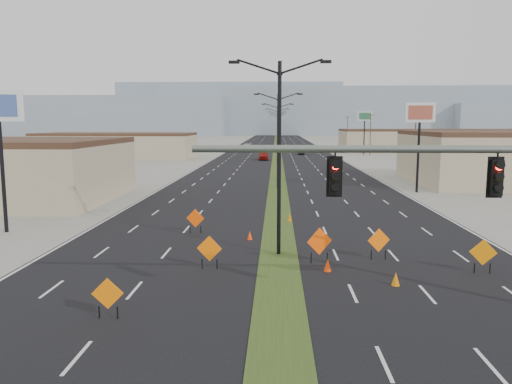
{
  "coord_description": "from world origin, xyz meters",
  "views": [
    {
      "loc": [
        -0.14,
        -13.7,
        6.9
      ],
      "look_at": [
        -1.24,
        13.04,
        3.2
      ],
      "focal_mm": 35.0,
      "sensor_mm": 36.0,
      "label": 1
    }
  ],
  "objects_px": {
    "streetlight_2": "(278,132)",
    "construction_sign_4": "(379,241)",
    "car_mid": "(301,152)",
    "construction_sign_3": "(319,242)",
    "cone_2": "(289,218)",
    "construction_sign_1": "(209,250)",
    "streetlight_6": "(277,127)",
    "car_left": "(264,156)",
    "construction_sign_2": "(195,219)",
    "construction_sign_5": "(483,254)",
    "pole_sign_east_far": "(365,119)",
    "streetlight_5": "(277,128)",
    "construction_sign_0": "(108,295)",
    "streetlight_3": "(277,130)",
    "streetlight_4": "(277,129)",
    "cone_3": "(250,235)",
    "cone_1": "(396,279)",
    "cone_0": "(328,265)",
    "car_far": "(247,147)",
    "pole_sign_east_near": "(420,120)",
    "streetlight_0": "(279,152)",
    "streetlight_1": "(278,137)"
  },
  "relations": [
    {
      "from": "streetlight_2",
      "to": "construction_sign_4",
      "type": "bearing_deg",
      "value": -84.89
    },
    {
      "from": "car_mid",
      "to": "construction_sign_3",
      "type": "xyz_separation_m",
      "value": [
        -3.35,
        -86.89,
        0.43
      ]
    },
    {
      "from": "cone_2",
      "to": "construction_sign_1",
      "type": "bearing_deg",
      "value": -109.19
    },
    {
      "from": "streetlight_2",
      "to": "car_mid",
      "type": "height_order",
      "value": "streetlight_2"
    },
    {
      "from": "streetlight_6",
      "to": "streetlight_2",
      "type": "bearing_deg",
      "value": -90.0
    },
    {
      "from": "car_left",
      "to": "construction_sign_2",
      "type": "xyz_separation_m",
      "value": [
        -2.63,
        -63.74,
        0.12
      ]
    },
    {
      "from": "car_mid",
      "to": "cone_2",
      "type": "distance_m",
      "value": 76.46
    },
    {
      "from": "cone_2",
      "to": "car_mid",
      "type": "bearing_deg",
      "value": 86.59
    },
    {
      "from": "construction_sign_5",
      "to": "construction_sign_1",
      "type": "bearing_deg",
      "value": -169.14
    },
    {
      "from": "cone_2",
      "to": "pole_sign_east_far",
      "type": "xyz_separation_m",
      "value": [
        18.35,
        76.73,
        7.46
      ]
    },
    {
      "from": "streetlight_5",
      "to": "construction_sign_2",
      "type": "xyz_separation_m",
      "value": [
        -5.23,
        -135.06,
        -4.51
      ]
    },
    {
      "from": "construction_sign_0",
      "to": "construction_sign_5",
      "type": "distance_m",
      "value": 16.6
    },
    {
      "from": "pole_sign_east_far",
      "to": "construction_sign_3",
      "type": "bearing_deg",
      "value": -84.0
    },
    {
      "from": "streetlight_3",
      "to": "construction_sign_3",
      "type": "bearing_deg",
      "value": -88.66
    },
    {
      "from": "construction_sign_3",
      "to": "streetlight_2",
      "type": "bearing_deg",
      "value": 67.79
    },
    {
      "from": "construction_sign_0",
      "to": "construction_sign_4",
      "type": "xyz_separation_m",
      "value": [
        11.16,
        8.25,
        0.07
      ]
    },
    {
      "from": "streetlight_4",
      "to": "cone_3",
      "type": "xyz_separation_m",
      "value": [
        -1.7,
        -108.69,
        -5.15
      ]
    },
    {
      "from": "streetlight_2",
      "to": "streetlight_4",
      "type": "height_order",
      "value": "same"
    },
    {
      "from": "streetlight_6",
      "to": "cone_1",
      "type": "height_order",
      "value": "streetlight_6"
    },
    {
      "from": "construction_sign_4",
      "to": "cone_0",
      "type": "distance_m",
      "value": 3.61
    },
    {
      "from": "streetlight_5",
      "to": "car_left",
      "type": "relative_size",
      "value": 2.15
    },
    {
      "from": "construction_sign_3",
      "to": "pole_sign_east_far",
      "type": "height_order",
      "value": "pole_sign_east_far"
    },
    {
      "from": "car_far",
      "to": "pole_sign_east_near",
      "type": "distance_m",
      "value": 81.82
    },
    {
      "from": "construction_sign_2",
      "to": "cone_1",
      "type": "height_order",
      "value": "construction_sign_2"
    },
    {
      "from": "pole_sign_east_near",
      "to": "construction_sign_5",
      "type": "bearing_deg",
      "value": -98.42
    },
    {
      "from": "cone_2",
      "to": "pole_sign_east_near",
      "type": "xyz_separation_m",
      "value": [
        13.2,
        15.71,
        6.96
      ]
    },
    {
      "from": "pole_sign_east_near",
      "to": "streetlight_0",
      "type": "bearing_deg",
      "value": -118.53
    },
    {
      "from": "streetlight_6",
      "to": "construction_sign_3",
      "type": "distance_m",
      "value": 169.68
    },
    {
      "from": "construction_sign_3",
      "to": "construction_sign_2",
      "type": "bearing_deg",
      "value": 113.61
    },
    {
      "from": "streetlight_4",
      "to": "streetlight_6",
      "type": "xyz_separation_m",
      "value": [
        0.0,
        56.0,
        0.0
      ]
    },
    {
      "from": "streetlight_6",
      "to": "construction_sign_1",
      "type": "xyz_separation_m",
      "value": [
        -3.29,
        -170.81,
        -4.46
      ]
    },
    {
      "from": "streetlight_3",
      "to": "cone_3",
      "type": "xyz_separation_m",
      "value": [
        -1.7,
        -80.69,
        -5.15
      ]
    },
    {
      "from": "streetlight_6",
      "to": "cone_1",
      "type": "bearing_deg",
      "value": -88.35
    },
    {
      "from": "streetlight_5",
      "to": "car_far",
      "type": "relative_size",
      "value": 1.76
    },
    {
      "from": "cone_0",
      "to": "pole_sign_east_near",
      "type": "distance_m",
      "value": 30.79
    },
    {
      "from": "construction_sign_2",
      "to": "cone_3",
      "type": "xyz_separation_m",
      "value": [
        3.52,
        -1.62,
        -0.64
      ]
    },
    {
      "from": "pole_sign_east_near",
      "to": "streetlight_5",
      "type": "bearing_deg",
      "value": 97.97
    },
    {
      "from": "cone_3",
      "to": "cone_2",
      "type": "bearing_deg",
      "value": 66.09
    },
    {
      "from": "streetlight_2",
      "to": "car_left",
      "type": "height_order",
      "value": "streetlight_2"
    },
    {
      "from": "streetlight_5",
      "to": "construction_sign_5",
      "type": "distance_m",
      "value": 143.36
    },
    {
      "from": "streetlight_5",
      "to": "construction_sign_4",
      "type": "distance_m",
      "value": 140.91
    },
    {
      "from": "streetlight_1",
      "to": "construction_sign_5",
      "type": "relative_size",
      "value": 6.17
    },
    {
      "from": "streetlight_3",
      "to": "streetlight_6",
      "type": "xyz_separation_m",
      "value": [
        0.0,
        84.0,
        0.0
      ]
    },
    {
      "from": "construction_sign_5",
      "to": "pole_sign_east_far",
      "type": "xyz_separation_m",
      "value": [
        9.76,
        88.67,
        6.79
      ]
    },
    {
      "from": "construction_sign_1",
      "to": "construction_sign_5",
      "type": "bearing_deg",
      "value": 7.69
    },
    {
      "from": "car_far",
      "to": "streetlight_2",
      "type": "bearing_deg",
      "value": -74.79
    },
    {
      "from": "car_left",
      "to": "construction_sign_0",
      "type": "distance_m",
      "value": 77.75
    },
    {
      "from": "streetlight_1",
      "to": "construction_sign_1",
      "type": "relative_size",
      "value": 6.15
    },
    {
      "from": "streetlight_3",
      "to": "construction_sign_0",
      "type": "height_order",
      "value": "streetlight_3"
    },
    {
      "from": "car_left",
      "to": "car_far",
      "type": "bearing_deg",
      "value": 98.11
    }
  ]
}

